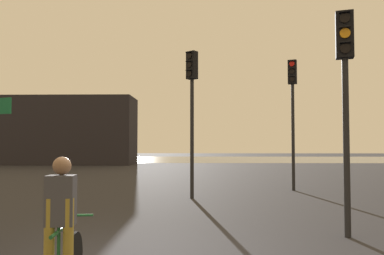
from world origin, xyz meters
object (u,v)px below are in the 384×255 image
object	(u,v)px
distant_building	(54,131)
traffic_light_far_right	(293,100)
traffic_light_near_right	(345,79)
cyclist	(61,230)
traffic_light_center	(192,96)

from	to	relation	value
distant_building	traffic_light_far_right	xyz separation A→B (m)	(15.83, -17.15, 0.57)
traffic_light_near_right	cyclist	size ratio (longest dim) A/B	2.51
traffic_light_far_right	traffic_light_center	distance (m)	4.28
cyclist	traffic_light_far_right	bearing A→B (deg)	59.14
traffic_light_center	cyclist	world-z (taller)	traffic_light_center
distant_building	traffic_light_near_right	xyz separation A→B (m)	(15.11, -24.08, 0.18)
traffic_light_far_right	traffic_light_near_right	xyz separation A→B (m)	(-0.72, -6.93, -0.39)
traffic_light_far_right	distant_building	bearing A→B (deg)	-27.83
traffic_light_center	traffic_light_near_right	size ratio (longest dim) A/B	1.10
distant_building	traffic_light_near_right	size ratio (longest dim) A/B	3.16
traffic_light_near_right	traffic_light_far_right	bearing A→B (deg)	-79.54
distant_building	traffic_light_near_right	world-z (taller)	distant_building
traffic_light_far_right	cyclist	xyz separation A→B (m)	(-5.01, -10.00, -2.56)
traffic_light_far_right	traffic_light_center	size ratio (longest dim) A/B	1.03
traffic_light_far_right	cyclist	bearing A→B (deg)	82.86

